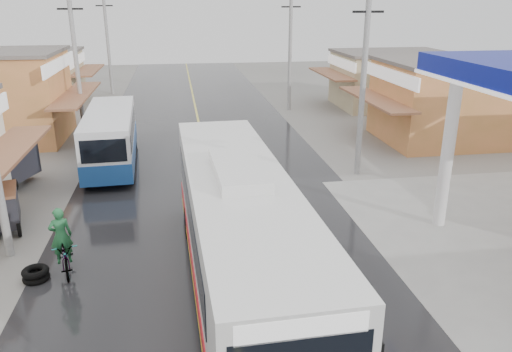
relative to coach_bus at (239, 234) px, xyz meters
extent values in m
cube|color=black|center=(-0.12, 9.42, -1.87)|extent=(12.00, 90.00, 0.02)
cube|color=#D8CC4C|center=(-0.12, 9.42, -1.85)|extent=(0.15, 90.00, 0.01)
cylinder|color=white|center=(7.88, 3.42, 0.87)|extent=(0.44, 0.44, 5.50)
cube|color=silver|center=(0.00, -0.07, 0.22)|extent=(2.92, 12.36, 3.02)
cube|color=black|center=(0.00, -0.07, -1.40)|extent=(2.94, 12.38, 0.31)
cube|color=red|center=(0.00, -0.07, -0.88)|extent=(2.96, 12.40, 0.56)
cube|color=yellow|center=(0.00, -0.07, -1.22)|extent=(2.97, 12.41, 0.14)
cube|color=black|center=(-0.01, 0.44, 0.55)|extent=(2.89, 9.80, 1.02)
cube|color=black|center=(-0.18, 6.02, 0.65)|extent=(2.26, 0.19, 1.13)
cube|color=white|center=(0.18, -6.16, 1.47)|extent=(2.06, 0.18, 0.36)
cube|color=silver|center=(0.00, -0.07, 1.88)|extent=(1.32, 3.11, 0.31)
cylinder|color=black|center=(-1.24, 3.78, -1.29)|extent=(0.39, 1.14, 1.13)
cylinder|color=black|center=(1.02, 3.85, -1.29)|extent=(0.39, 1.14, 1.13)
cube|color=black|center=(1.60, -5.87, 0.60)|extent=(0.08, 0.08, 0.36)
cube|color=silver|center=(-4.82, 12.59, -0.26)|extent=(2.57, 8.28, 2.27)
cube|color=#1B4B98|center=(-4.82, 12.59, -1.04)|extent=(2.61, 8.32, 0.91)
cube|color=black|center=(-4.82, 12.59, 0.05)|extent=(2.55, 6.92, 0.82)
cube|color=black|center=(-4.63, 8.55, 0.05)|extent=(1.89, 0.21, 1.00)
cylinder|color=black|center=(-5.65, 9.64, -1.40)|extent=(0.32, 0.92, 0.91)
cylinder|color=black|center=(-3.71, 9.73, -1.40)|extent=(0.32, 0.92, 0.91)
cylinder|color=black|center=(-5.93, 15.45, -1.40)|extent=(0.32, 0.92, 0.91)
cylinder|color=black|center=(-3.99, 15.54, -1.40)|extent=(0.32, 0.92, 0.91)
imported|color=black|center=(-5.08, 2.13, -1.34)|extent=(1.17, 2.14, 1.07)
imported|color=#216336|center=(-5.08, 1.89, -0.57)|extent=(0.73, 0.57, 1.78)
cube|color=#26262D|center=(-7.95, 5.50, -1.00)|extent=(1.63, 2.08, 1.19)
cylinder|color=black|center=(-7.20, 4.84, -1.60)|extent=(0.25, 0.56, 0.55)
cube|color=#26262D|center=(-8.95, 10.39, -0.83)|extent=(2.09, 2.55, 1.43)
cube|color=brown|center=(-8.95, 10.39, -0.06)|extent=(2.16, 2.63, 0.11)
cylinder|color=black|center=(-9.41, 11.38, -1.55)|extent=(0.41, 0.69, 0.66)
cylinder|color=black|center=(-8.67, 9.23, -1.55)|extent=(0.35, 0.67, 0.66)
torus|color=black|center=(-5.89, 1.66, -1.78)|extent=(0.79, 0.79, 0.20)
torus|color=black|center=(-5.89, 1.66, -1.57)|extent=(0.79, 0.79, 0.20)
camera|label=1|loc=(-1.45, -12.17, 6.03)|focal=35.00mm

